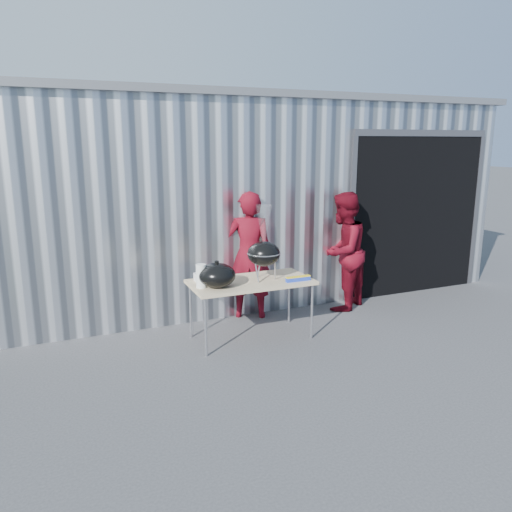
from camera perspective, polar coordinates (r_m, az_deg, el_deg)
name	(u,v)px	position (r m, az deg, el deg)	size (l,w,h in m)	color
ground	(275,367)	(5.63, 2.13, -12.52)	(80.00, 80.00, 0.00)	#3A3A3C
building	(217,189)	(9.73, -4.46, 7.70)	(8.20, 6.20, 3.10)	silver
folding_table	(251,284)	(6.16, -0.58, -3.18)	(1.50, 0.75, 0.75)	tan
kettle_grill	(264,246)	(6.08, 0.90, 1.12)	(0.41, 0.41, 0.93)	black
grill_lid	(217,275)	(5.86, -4.48, -2.20)	(0.44, 0.44, 0.32)	black
paper_towels	(201,276)	(5.85, -6.28, -2.29)	(0.12, 0.12, 0.28)	white
white_tub	(203,277)	(6.14, -6.07, -2.43)	(0.20, 0.15, 0.10)	white
foil_box	(298,279)	(6.13, 4.83, -2.60)	(0.32, 0.05, 0.06)	#1C39B9
person_cook	(249,255)	(6.89, -0.78, 0.08)	(0.65, 0.42, 1.77)	#540713
person_bystander	(343,251)	(7.36, 9.89, 0.52)	(0.84, 0.65, 1.72)	#540713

